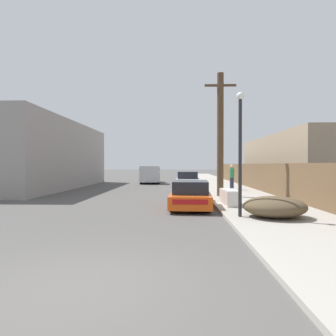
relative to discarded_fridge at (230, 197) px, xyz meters
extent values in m
plane|color=#4F4C49|center=(-3.87, -8.99, -0.46)|extent=(220.00, 220.00, 0.00)
cube|color=#9E998E|center=(1.43, 14.51, -0.40)|extent=(4.20, 63.00, 0.12)
cube|color=silver|center=(0.00, 0.00, -0.01)|extent=(0.68, 1.85, 0.65)
cube|color=white|center=(0.00, 0.00, 0.33)|extent=(0.66, 1.78, 0.03)
cube|color=#333335|center=(0.14, 0.57, 0.35)|extent=(0.04, 0.20, 0.02)
cube|color=gray|center=(-0.01, 0.29, 0.35)|extent=(0.62, 0.10, 0.01)
cube|color=gray|center=(0.01, -0.27, 0.35)|extent=(0.62, 0.10, 0.01)
cube|color=#E05114|center=(-1.76, -0.08, -0.05)|extent=(1.94, 4.31, 0.53)
cube|color=black|center=(-1.78, -0.46, 0.49)|extent=(1.59, 2.10, 0.53)
cube|color=#B21414|center=(-1.87, -2.21, 0.05)|extent=(1.35, 0.10, 0.19)
cylinder|color=black|center=(-2.44, 1.26, -0.13)|extent=(0.23, 0.66, 0.66)
cylinder|color=black|center=(-0.96, 1.19, -0.13)|extent=(0.23, 0.66, 0.66)
cylinder|color=black|center=(-2.57, -1.35, -0.13)|extent=(0.23, 0.66, 0.66)
cylinder|color=black|center=(-1.09, -1.43, -0.13)|extent=(0.23, 0.66, 0.66)
cube|color=silver|center=(-1.54, 10.51, 0.02)|extent=(2.00, 4.20, 0.69)
cube|color=black|center=(-1.54, 10.34, 0.64)|extent=(1.66, 2.38, 0.54)
cube|color=#B21414|center=(-1.65, 8.44, 0.14)|extent=(1.39, 0.10, 0.24)
cylinder|color=black|center=(-2.24, 11.82, -0.16)|extent=(0.23, 0.61, 0.60)
cylinder|color=black|center=(-0.70, 11.74, -0.16)|extent=(0.23, 0.61, 0.60)
cylinder|color=black|center=(-2.37, 9.28, -0.16)|extent=(0.23, 0.61, 0.60)
cylinder|color=black|center=(-0.83, 9.20, -0.16)|extent=(0.23, 0.61, 0.60)
cube|color=silver|center=(-5.25, 17.53, 0.20)|extent=(2.38, 5.34, 0.91)
cube|color=silver|center=(-5.15, 16.10, 0.99)|extent=(2.05, 2.47, 0.66)
cube|color=black|center=(-5.15, 16.10, 1.01)|extent=(2.09, 2.43, 0.36)
cylinder|color=black|center=(-4.29, 15.98, -0.05)|extent=(0.32, 0.85, 0.83)
cylinder|color=black|center=(-5.98, 15.86, -0.05)|extent=(0.32, 0.85, 0.83)
cylinder|color=black|center=(-4.52, 19.20, -0.05)|extent=(0.32, 0.85, 0.83)
cylinder|color=black|center=(-6.21, 19.08, -0.05)|extent=(0.32, 0.85, 0.83)
cylinder|color=#4C3826|center=(0.10, 3.78, 3.19)|extent=(0.37, 0.37, 7.06)
cube|color=#4C3826|center=(0.10, 3.78, 6.02)|extent=(1.80, 0.12, 0.12)
cylinder|color=#232326|center=(-0.18, -3.10, 1.68)|extent=(0.12, 0.12, 4.05)
sphere|color=white|center=(-0.18, -3.10, 3.84)|extent=(0.26, 0.26, 0.26)
ellipsoid|color=brown|center=(0.99, -3.16, 0.02)|extent=(2.14, 1.96, 0.72)
cube|color=brown|center=(3.38, 8.97, 0.60)|extent=(0.08, 33.90, 1.87)
cube|color=gray|center=(-14.02, 10.75, 2.22)|extent=(7.00, 17.04, 5.37)
cube|color=gray|center=(7.68, 10.68, 1.64)|extent=(6.00, 15.64, 4.20)
cylinder|color=#282D42|center=(1.54, 8.17, 0.09)|extent=(0.28, 0.28, 0.86)
cylinder|color=#337F4C|center=(1.54, 8.17, 0.86)|extent=(0.34, 0.34, 0.68)
sphere|color=#DBB293|center=(1.54, 8.17, 1.34)|extent=(0.26, 0.26, 0.26)
camera|label=1|loc=(-2.32, -13.53, 1.47)|focal=32.00mm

